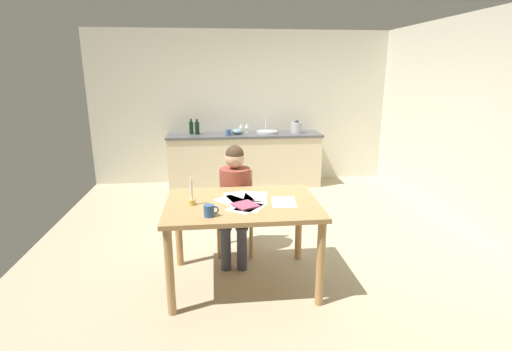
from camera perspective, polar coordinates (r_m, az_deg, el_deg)
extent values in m
cube|color=tan|center=(4.63, 0.66, -9.56)|extent=(5.20, 5.20, 0.04)
cube|color=beige|center=(6.81, -1.98, 10.06)|extent=(5.20, 0.12, 2.60)
cube|color=beige|center=(5.24, 30.44, 6.36)|extent=(0.12, 5.20, 2.60)
cube|color=beige|center=(6.60, -1.68, 2.22)|extent=(2.55, 0.60, 0.86)
cube|color=#4C4C51|center=(6.51, -1.71, 6.08)|extent=(2.59, 0.64, 0.04)
cube|color=tan|center=(3.41, -2.05, -4.34)|extent=(1.35, 0.95, 0.04)
cylinder|color=tan|center=(3.21, -12.76, -13.89)|extent=(0.07, 0.07, 0.76)
cylinder|color=tan|center=(3.30, 9.59, -12.88)|extent=(0.07, 0.07, 0.76)
cylinder|color=tan|center=(3.96, -11.48, -8.01)|extent=(0.07, 0.07, 0.76)
cylinder|color=tan|center=(4.03, 6.39, -7.35)|extent=(0.07, 0.07, 0.76)
cube|color=tan|center=(4.13, -3.09, -5.25)|extent=(0.44, 0.44, 0.04)
cube|color=tan|center=(4.24, -3.00, -1.71)|extent=(0.36, 0.07, 0.40)
cylinder|color=tan|center=(4.08, -5.58, -9.27)|extent=(0.04, 0.04, 0.47)
cylinder|color=tan|center=(4.06, -0.74, -9.31)|extent=(0.04, 0.04, 0.47)
cylinder|color=tan|center=(4.39, -5.16, -7.42)|extent=(0.04, 0.04, 0.47)
cylinder|color=tan|center=(4.38, -0.68, -7.45)|extent=(0.04, 0.04, 0.47)
cylinder|color=brown|center=(4.04, -3.12, -2.38)|extent=(0.35, 0.35, 0.50)
sphere|color=#D8AD8C|center=(3.95, -3.19, 2.61)|extent=(0.20, 0.20, 0.20)
sphere|color=#473323|center=(3.94, -3.20, 3.17)|extent=(0.19, 0.19, 0.19)
cylinder|color=#383847|center=(3.95, -4.38, -6.67)|extent=(0.17, 0.39, 0.13)
cylinder|color=#383847|center=(3.87, -4.52, -10.82)|extent=(0.10, 0.10, 0.45)
cylinder|color=#383847|center=(3.94, -2.04, -6.69)|extent=(0.17, 0.39, 0.13)
cylinder|color=#383847|center=(3.86, -2.11, -10.84)|extent=(0.10, 0.10, 0.45)
cylinder|color=#33598C|center=(3.09, -7.04, -5.24)|extent=(0.09, 0.09, 0.10)
torus|color=#33598C|center=(3.09, -6.16, -5.13)|extent=(0.07, 0.01, 0.07)
cylinder|color=gold|center=(3.38, -9.51, -3.94)|extent=(0.06, 0.06, 0.05)
cylinder|color=white|center=(3.34, -9.60, -1.97)|extent=(0.02, 0.02, 0.19)
cube|color=#9F4764|center=(3.31, -1.60, -4.45)|extent=(0.26, 0.26, 0.02)
cube|color=white|center=(3.56, -2.66, -3.15)|extent=(0.29, 0.34, 0.00)
cube|color=white|center=(3.45, -3.54, -3.78)|extent=(0.35, 0.36, 0.00)
cube|color=white|center=(3.42, 4.16, -3.95)|extent=(0.24, 0.32, 0.00)
cube|color=white|center=(3.29, -1.67, -4.74)|extent=(0.35, 0.36, 0.00)
cube|color=white|center=(3.31, -0.75, -4.59)|extent=(0.32, 0.36, 0.00)
cube|color=white|center=(3.55, -0.09, -3.17)|extent=(0.26, 0.33, 0.00)
cylinder|color=#B2B7BC|center=(6.55, 1.65, 6.49)|extent=(0.36, 0.36, 0.04)
cylinder|color=silver|center=(6.69, 1.47, 7.55)|extent=(0.02, 0.02, 0.24)
cylinder|color=black|center=(6.55, -9.64, 7.01)|extent=(0.07, 0.07, 0.21)
cylinder|color=black|center=(6.53, -9.69, 8.13)|extent=(0.03, 0.03, 0.05)
cylinder|color=black|center=(6.51, -8.78, 6.99)|extent=(0.08, 0.08, 0.20)
cylinder|color=black|center=(6.49, -8.83, 8.10)|extent=(0.03, 0.03, 0.05)
ellipsoid|color=#668C99|center=(6.47, -2.83, 6.59)|extent=(0.19, 0.19, 0.09)
cylinder|color=#B7BABF|center=(6.62, 6.07, 7.13)|extent=(0.18, 0.18, 0.18)
cone|color=#262628|center=(6.61, 6.09, 8.07)|extent=(0.11, 0.11, 0.04)
cylinder|color=silver|center=(6.66, -1.37, 6.49)|extent=(0.06, 0.06, 0.00)
cylinder|color=silver|center=(6.65, -1.38, 6.80)|extent=(0.01, 0.01, 0.07)
cone|color=silver|center=(6.64, -1.38, 7.44)|extent=(0.07, 0.07, 0.08)
cylinder|color=silver|center=(6.65, -2.24, 6.47)|extent=(0.06, 0.06, 0.00)
cylinder|color=silver|center=(6.65, -2.24, 6.78)|extent=(0.01, 0.01, 0.07)
cone|color=silver|center=(6.63, -2.25, 7.42)|extent=(0.07, 0.07, 0.08)
cylinder|color=#33598C|center=(6.34, -4.15, 6.43)|extent=(0.08, 0.08, 0.10)
torus|color=#33598C|center=(6.34, -3.73, 6.49)|extent=(0.07, 0.01, 0.07)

